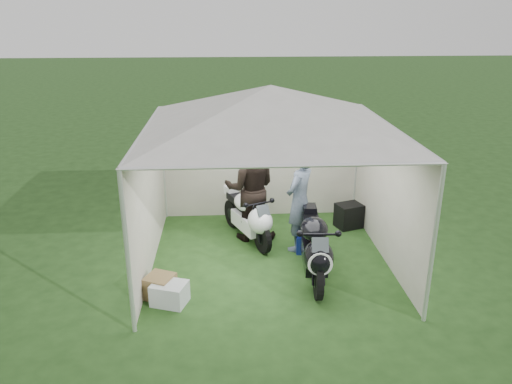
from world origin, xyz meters
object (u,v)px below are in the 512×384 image
motorcycle_white (249,215)px  person_dark_jacket (250,188)px  person_blue_jacket (300,201)px  paddock_stand (308,244)px  crate_1 (160,286)px  canopy_tent (270,112)px  motorcycle_black (315,247)px  crate_0 (170,293)px  equipment_box (349,216)px

motorcycle_white → person_dark_jacket: (0.03, 0.13, 0.49)m
person_dark_jacket → person_blue_jacket: bearing=152.8°
paddock_stand → crate_1: crate_1 is taller
canopy_tent → motorcycle_black: canopy_tent is taller
motorcycle_white → crate_0: 2.46m
person_blue_jacket → crate_0: person_blue_jacket is taller
person_blue_jacket → equipment_box: size_ratio=3.86×
equipment_box → crate_1: equipment_box is taller
motorcycle_black → canopy_tent: bearing=134.6°
motorcycle_black → equipment_box: bearing=65.8°
motorcycle_black → crate_1: (-2.41, -0.42, -0.38)m
paddock_stand → crate_1: (-2.47, -1.34, 0.01)m
motorcycle_white → motorcycle_black: (0.97, -1.46, 0.05)m
equipment_box → motorcycle_black: bearing=-117.9°
canopy_tent → crate_1: 3.20m
motorcycle_white → person_dark_jacket: 0.51m
equipment_box → crate_0: (-3.29, -2.57, -0.08)m
motorcycle_black → equipment_box: motorcycle_black is taller
motorcycle_white → paddock_stand: 1.21m
motorcycle_black → crate_1: size_ratio=5.20×
motorcycle_black → paddock_stand: (0.06, 0.92, -0.39)m
person_dark_jacket → person_blue_jacket: person_dark_jacket is taller
equipment_box → crate_1: size_ratio=1.24×
canopy_tent → paddock_stand: 2.52m
motorcycle_black → person_blue_jacket: (-0.10, 1.08, 0.37)m
equipment_box → crate_1: bearing=-145.3°
canopy_tent → person_blue_jacket: bearing=29.6°
crate_0 → crate_1: bearing=130.4°
person_blue_jacket → crate_0: size_ratio=3.78×
motorcycle_black → person_dark_jacket: person_dark_jacket is taller
motorcycle_white → crate_1: motorcycle_white is taller
person_dark_jacket → equipment_box: size_ratio=4.13×
person_dark_jacket → equipment_box: 2.15m
person_blue_jacket → motorcycle_black: bearing=41.8°
paddock_stand → equipment_box: bearing=46.8°
person_dark_jacket → paddock_stand: bearing=150.1°
person_blue_jacket → crate_0: bearing=-15.1°
person_blue_jacket → crate_1: bearing=-20.3°
person_blue_jacket → paddock_stand: bearing=80.6°
motorcycle_black → paddock_stand: bearing=90.0°
person_blue_jacket → equipment_box: bearing=164.6°
person_blue_jacket → crate_1: person_blue_jacket is taller
person_dark_jacket → equipment_box: person_dark_jacket is taller
motorcycle_white → person_blue_jacket: (0.88, -0.38, 0.42)m
person_dark_jacket → motorcycle_white: bearing=80.6°
paddock_stand → person_dark_jacket: bearing=146.1°
person_dark_jacket → person_blue_jacket: 0.99m
equipment_box → person_blue_jacket: bearing=-142.2°
canopy_tent → person_dark_jacket: 1.81m
person_dark_jacket → crate_0: bearing=63.3°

